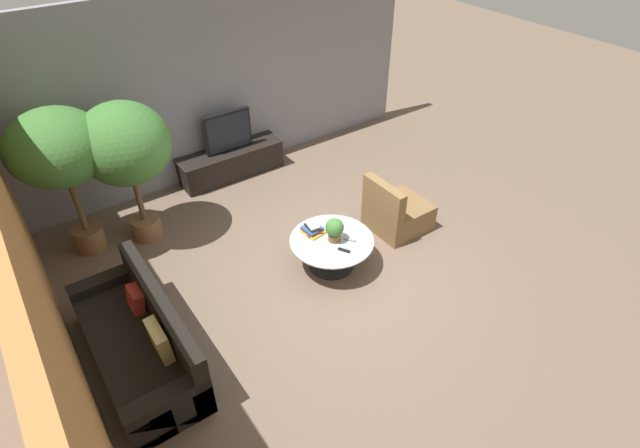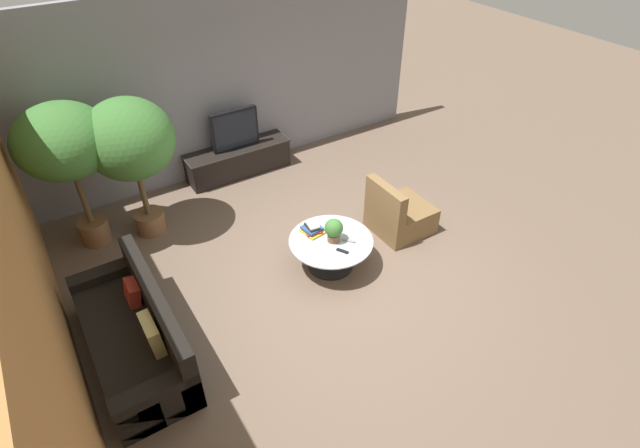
# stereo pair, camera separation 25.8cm
# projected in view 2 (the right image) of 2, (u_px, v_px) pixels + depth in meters

# --- Properties ---
(ground_plane) EXTENTS (24.00, 24.00, 0.00)m
(ground_plane) POSITION_uv_depth(u_px,v_px,m) (333.00, 270.00, 6.73)
(ground_plane) COLOR brown
(back_wall_stone) EXTENTS (7.40, 0.12, 3.00)m
(back_wall_stone) POSITION_uv_depth(u_px,v_px,m) (222.00, 84.00, 7.99)
(back_wall_stone) COLOR gray
(back_wall_stone) RESTS_ON ground
(side_wall_left) EXTENTS (0.12, 7.40, 3.00)m
(side_wall_left) POSITION_uv_depth(u_px,v_px,m) (27.00, 267.00, 4.56)
(side_wall_left) COLOR #B2753D
(side_wall_left) RESTS_ON ground
(media_console) EXTENTS (1.80, 0.50, 0.50)m
(media_console) POSITION_uv_depth(u_px,v_px,m) (238.00, 160.00, 8.53)
(media_console) COLOR black
(media_console) RESTS_ON ground
(television) EXTENTS (0.81, 0.13, 0.67)m
(television) POSITION_uv_depth(u_px,v_px,m) (235.00, 130.00, 8.18)
(television) COLOR black
(television) RESTS_ON media_console
(coffee_table) EXTENTS (1.11, 1.11, 0.44)m
(coffee_table) POSITION_uv_depth(u_px,v_px,m) (331.00, 248.00, 6.61)
(coffee_table) COLOR black
(coffee_table) RESTS_ON ground
(couch_by_wall) EXTENTS (0.84, 2.11, 0.84)m
(couch_by_wall) POSITION_uv_depth(u_px,v_px,m) (136.00, 335.00, 5.48)
(couch_by_wall) COLOR black
(couch_by_wall) RESTS_ON ground
(armchair_wicker) EXTENTS (0.80, 0.76, 0.86)m
(armchair_wicker) POSITION_uv_depth(u_px,v_px,m) (399.00, 215.00, 7.26)
(armchair_wicker) COLOR brown
(armchair_wicker) RESTS_ON ground
(potted_palm_tall) EXTENTS (1.22, 1.22, 2.09)m
(potted_palm_tall) POSITION_uv_depth(u_px,v_px,m) (65.00, 145.00, 6.27)
(potted_palm_tall) COLOR brown
(potted_palm_tall) RESTS_ON ground
(potted_palm_corner) EXTENTS (1.19, 1.19, 2.05)m
(potted_palm_corner) POSITION_uv_depth(u_px,v_px,m) (130.00, 143.00, 6.52)
(potted_palm_corner) COLOR brown
(potted_palm_corner) RESTS_ON ground
(potted_plant_tabletop) EXTENTS (0.24, 0.24, 0.33)m
(potted_plant_tabletop) POSITION_uv_depth(u_px,v_px,m) (334.00, 230.00, 6.41)
(potted_plant_tabletop) COLOR brown
(potted_plant_tabletop) RESTS_ON coffee_table
(book_stack) EXTENTS (0.29, 0.31, 0.14)m
(book_stack) POSITION_uv_depth(u_px,v_px,m) (312.00, 229.00, 6.63)
(book_stack) COLOR gold
(book_stack) RESTS_ON coffee_table
(remote_black) EXTENTS (0.11, 0.16, 0.02)m
(remote_black) POSITION_uv_depth(u_px,v_px,m) (342.00, 251.00, 6.34)
(remote_black) COLOR black
(remote_black) RESTS_ON coffee_table
(remote_silver) EXTENTS (0.12, 0.15, 0.02)m
(remote_silver) POSITION_uv_depth(u_px,v_px,m) (349.00, 241.00, 6.51)
(remote_silver) COLOR gray
(remote_silver) RESTS_ON coffee_table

